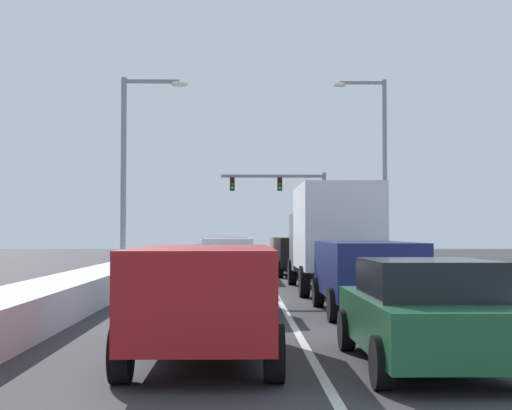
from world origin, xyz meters
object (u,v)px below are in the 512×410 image
object	(u,v)px
suv_tan_right_lane_fifth	(290,249)
street_lamp_left_mid	(133,158)
traffic_light_gantry	(292,196)
street_lamp_right_mid	(378,158)
suv_black_right_lane_fourth	(300,253)
suv_maroon_center_lane_fifth	(228,250)
box_truck_right_lane_third	(333,232)
suv_white_center_lane_fourth	(229,254)
suv_navy_right_lane_second	(366,270)
suv_red_center_lane_nearest	(204,292)
sedan_silver_center_lane_third	(219,268)
sedan_charcoal_center_lane_second	(220,280)
sedan_green_right_lane_nearest	(425,313)

from	to	relation	value
suv_tan_right_lane_fifth	street_lamp_left_mid	world-z (taller)	street_lamp_left_mid
traffic_light_gantry	street_lamp_left_mid	xyz separation A→B (m)	(-7.93, -24.52, 0.33)
street_lamp_right_mid	suv_black_right_lane_fourth	bearing A→B (deg)	-140.16
street_lamp_left_mid	street_lamp_right_mid	bearing A→B (deg)	31.44
suv_maroon_center_lane_fifth	box_truck_right_lane_third	bearing A→B (deg)	-75.00
suv_tan_right_lane_fifth	suv_white_center_lane_fourth	bearing A→B (deg)	-109.63
box_truck_right_lane_third	traffic_light_gantry	world-z (taller)	traffic_light_gantry
suv_black_right_lane_fourth	street_lamp_left_mid	xyz separation A→B (m)	(-6.88, -3.30, 3.82)
suv_navy_right_lane_second	box_truck_right_lane_third	xyz separation A→B (m)	(0.05, 6.98, 0.88)
suv_red_center_lane_nearest	sedan_silver_center_lane_third	distance (m)	13.22
suv_navy_right_lane_second	traffic_light_gantry	distance (m)	37.27
suv_navy_right_lane_second	suv_red_center_lane_nearest	bearing A→B (deg)	-117.82
sedan_charcoal_center_lane_second	suv_white_center_lane_fourth	bearing A→B (deg)	90.10
suv_maroon_center_lane_fifth	sedan_green_right_lane_nearest	bearing A→B (deg)	-83.34
sedan_charcoal_center_lane_second	street_lamp_left_mid	size ratio (longest dim) A/B	0.56
sedan_silver_center_lane_third	street_lamp_right_mid	distance (m)	15.38
suv_white_center_lane_fourth	traffic_light_gantry	size ratio (longest dim) A/B	0.65
suv_navy_right_lane_second	sedan_charcoal_center_lane_second	size ratio (longest dim) A/B	1.09
box_truck_right_lane_third	suv_tan_right_lane_fifth	distance (m)	15.37
suv_tan_right_lane_fifth	street_lamp_right_mid	bearing A→B (deg)	-36.52
box_truck_right_lane_third	street_lamp_right_mid	xyz separation A→B (m)	(3.69, 12.31, 3.61)
suv_tan_right_lane_fifth	suv_maroon_center_lane_fifth	size ratio (longest dim) A/B	1.00
suv_white_center_lane_fourth	suv_red_center_lane_nearest	bearing A→B (deg)	-90.08
sedan_green_right_lane_nearest	suv_red_center_lane_nearest	distance (m)	3.19
sedan_green_right_lane_nearest	suv_black_right_lane_fourth	bearing A→B (deg)	89.99
sedan_silver_center_lane_third	suv_white_center_lane_fourth	bearing A→B (deg)	88.32
sedan_green_right_lane_nearest	suv_maroon_center_lane_fifth	distance (m)	27.89
traffic_light_gantry	street_lamp_left_mid	bearing A→B (deg)	-107.92
sedan_charcoal_center_lane_second	suv_red_center_lane_nearest	bearing A→B (deg)	-90.42
box_truck_right_lane_third	suv_maroon_center_lane_fifth	distance (m)	14.05
suv_white_center_lane_fourth	suv_maroon_center_lane_fifth	distance (m)	6.82
sedan_silver_center_lane_third	street_lamp_left_mid	distance (m)	8.03
suv_black_right_lane_fourth	sedan_charcoal_center_lane_second	size ratio (longest dim) A/B	1.09
box_truck_right_lane_third	suv_tan_right_lane_fifth	xyz separation A→B (m)	(-0.41, 15.34, -0.88)
street_lamp_left_mid	suv_tan_right_lane_fifth	bearing A→B (deg)	54.82
box_truck_right_lane_third	suv_black_right_lane_fourth	xyz separation A→B (m)	(-0.39, 8.90, -0.88)
suv_tan_right_lane_fifth	sedan_charcoal_center_lane_second	world-z (taller)	suv_tan_right_lane_fifth
suv_black_right_lane_fourth	street_lamp_right_mid	world-z (taller)	street_lamp_right_mid
sedan_green_right_lane_nearest	sedan_silver_center_lane_third	distance (m)	14.22
suv_tan_right_lane_fifth	box_truck_right_lane_third	bearing A→B (deg)	-88.48
suv_white_center_lane_fourth	sedan_green_right_lane_nearest	bearing A→B (deg)	-81.58
sedan_green_right_lane_nearest	suv_navy_right_lane_second	world-z (taller)	suv_navy_right_lane_second
street_lamp_right_mid	street_lamp_left_mid	world-z (taller)	street_lamp_right_mid
sedan_charcoal_center_lane_second	suv_maroon_center_lane_fifth	size ratio (longest dim) A/B	0.92
suv_white_center_lane_fourth	street_lamp_left_mid	xyz separation A→B (m)	(-3.79, -1.11, 3.82)
traffic_light_gantry	suv_navy_right_lane_second	bearing A→B (deg)	-91.10
suv_red_center_lane_nearest	traffic_light_gantry	world-z (taller)	traffic_light_gantry
suv_navy_right_lane_second	suv_red_center_lane_nearest	distance (m)	7.41
traffic_light_gantry	sedan_green_right_lane_nearest	bearing A→B (deg)	-91.36
traffic_light_gantry	street_lamp_left_mid	world-z (taller)	street_lamp_left_mid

